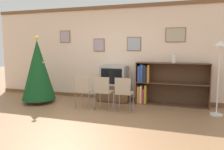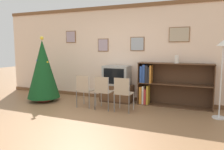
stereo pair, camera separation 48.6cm
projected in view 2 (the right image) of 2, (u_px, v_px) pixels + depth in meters
The scene contains 11 objects.
ground_plane at pixel (73, 126), 4.21m from camera, with size 24.00×24.00×0.00m, color #936B47.
wall_back at pixel (119, 53), 6.30m from camera, with size 8.02×0.11×2.70m.
christmas_tree at pixel (43, 69), 6.14m from camera, with size 0.90×0.90×1.82m.
tv_console at pixel (117, 93), 6.15m from camera, with size 0.90×0.47×0.47m.
television at pixel (117, 75), 6.09m from camera, with size 0.72×0.46×0.54m.
folding_chair_left at pixel (85, 89), 5.51m from camera, with size 0.40×0.40×0.82m.
folding_chair_center at pixel (103, 91), 5.30m from camera, with size 0.40×0.40×0.82m.
folding_chair_right at pixel (123, 92), 5.10m from camera, with size 0.40×0.40×0.82m.
bookshelf at pixel (162, 84), 5.69m from camera, with size 1.86×0.36×1.12m.
vase at pixel (177, 59), 5.42m from camera, with size 0.10×0.10×0.20m.
standing_lamp at pixel (222, 59), 4.54m from camera, with size 0.28×0.28×1.67m.
Camera 2 is at (2.28, -3.44, 1.51)m, focal length 35.00 mm.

